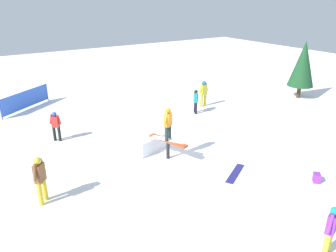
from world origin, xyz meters
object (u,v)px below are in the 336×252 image
(bystander_red, at_px, (56,125))
(bystander_purple, at_px, (331,228))
(bystander_teal, at_px, (196,100))
(rail_feature, at_px, (168,143))
(main_rider_on_rail, at_px, (168,124))
(loose_snowboard_navy, at_px, (235,173))
(bystander_brown, at_px, (40,178))
(pine_tree_near, at_px, (303,64))
(backpack_on_snow, at_px, (317,178))
(bystander_yellow, at_px, (204,92))

(bystander_red, bearing_deg, bystander_purple, 151.46)
(bystander_teal, bearing_deg, bystander_purple, 5.72)
(rail_feature, relative_size, main_rider_on_rail, 1.35)
(bystander_teal, height_order, loose_snowboard_navy, bystander_teal)
(bystander_purple, relative_size, bystander_red, 1.01)
(bystander_purple, bearing_deg, bystander_brown, -64.78)
(rail_feature, bearing_deg, pine_tree_near, 85.14)
(bystander_purple, distance_m, backpack_on_snow, 3.74)
(rail_feature, xyz_separation_m, bystander_red, (-4.24, -3.34, 0.10))
(main_rider_on_rail, xyz_separation_m, bystander_brown, (0.40, -5.06, -0.59))
(rail_feature, relative_size, bystander_red, 1.31)
(bystander_yellow, bearing_deg, bystander_brown, -155.17)
(main_rider_on_rail, bearing_deg, rail_feature, 0.00)
(bystander_brown, bearing_deg, main_rider_on_rail, -43.22)
(bystander_purple, bearing_deg, bystander_yellow, -129.99)
(loose_snowboard_navy, relative_size, backpack_on_snow, 4.58)
(main_rider_on_rail, height_order, bystander_brown, main_rider_on_rail)
(bystander_yellow, height_order, backpack_on_snow, bystander_yellow)
(bystander_yellow, distance_m, bystander_teal, 1.38)
(rail_feature, distance_m, backpack_on_snow, 5.68)
(bystander_brown, height_order, pine_tree_near, pine_tree_near)
(bystander_yellow, distance_m, bystander_purple, 12.29)
(main_rider_on_rail, relative_size, loose_snowboard_navy, 0.87)
(rail_feature, distance_m, bystander_yellow, 7.12)
(main_rider_on_rail, relative_size, bystander_teal, 1.00)
(rail_feature, xyz_separation_m, bystander_brown, (0.40, -5.06, 0.23))
(rail_feature, relative_size, bystander_yellow, 1.18)
(bystander_purple, bearing_deg, rail_feature, -101.59)
(bystander_brown, relative_size, pine_tree_near, 0.45)
(main_rider_on_rail, bearing_deg, loose_snowboard_navy, -2.34)
(backpack_on_snow, bearing_deg, main_rider_on_rail, 84.44)
(bystander_purple, height_order, pine_tree_near, pine_tree_near)
(bystander_teal, xyz_separation_m, loose_snowboard_navy, (6.25, -2.86, -0.75))
(bystander_yellow, bearing_deg, main_rider_on_rail, -140.56)
(bystander_yellow, distance_m, bystander_red, 8.81)
(main_rider_on_rail, height_order, backpack_on_snow, main_rider_on_rail)
(bystander_purple, xyz_separation_m, backpack_on_snow, (-2.28, 2.91, -0.62))
(bystander_teal, bearing_deg, rail_feature, -23.32)
(bystander_yellow, height_order, bystander_teal, bystander_yellow)
(bystander_brown, height_order, backpack_on_snow, bystander_brown)
(bystander_purple, relative_size, loose_snowboard_navy, 0.91)
(bystander_purple, height_order, bystander_brown, bystander_brown)
(loose_snowboard_navy, bearing_deg, main_rider_on_rail, -89.12)
(bystander_yellow, relative_size, bystander_purple, 1.10)
(main_rider_on_rail, height_order, bystander_teal, main_rider_on_rail)
(main_rider_on_rail, xyz_separation_m, bystander_purple, (6.72, 0.59, -0.72))
(pine_tree_near, bearing_deg, rail_feature, -77.72)
(main_rider_on_rail, xyz_separation_m, bystander_red, (-4.24, -3.34, -0.73))
(pine_tree_near, bearing_deg, bystander_brown, -80.01)
(bystander_teal, relative_size, loose_snowboard_navy, 0.87)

